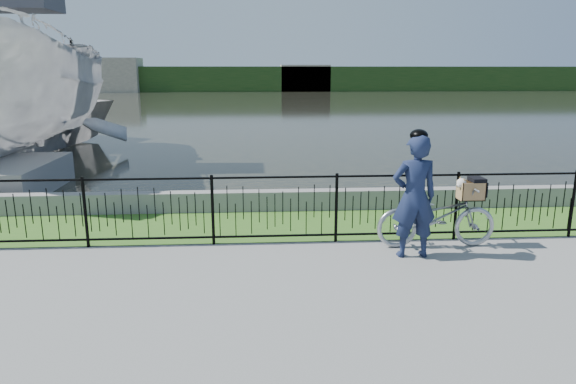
{
  "coord_description": "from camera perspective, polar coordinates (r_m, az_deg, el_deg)",
  "views": [
    {
      "loc": [
        -0.3,
        -6.38,
        2.79
      ],
      "look_at": [
        0.17,
        1.0,
        1.0
      ],
      "focal_mm": 32.0,
      "sensor_mm": 36.0,
      "label": 1
    }
  ],
  "objects": [
    {
      "name": "ground",
      "position": [
        6.97,
        -0.9,
        -9.99
      ],
      "size": [
        120.0,
        120.0,
        0.0
      ],
      "primitive_type": "plane",
      "color": "gray",
      "rests_on": "ground"
    },
    {
      "name": "grass_strip",
      "position": [
        9.41,
        -1.68,
        -3.63
      ],
      "size": [
        60.0,
        2.0,
        0.01
      ],
      "primitive_type": "cube",
      "color": "#3C6C21",
      "rests_on": "ground"
    },
    {
      "name": "water",
      "position": [
        39.48,
        -3.29,
        9.51
      ],
      "size": [
        120.0,
        120.0,
        0.0
      ],
      "primitive_type": "plane",
      "color": "#28281E",
      "rests_on": "ground"
    },
    {
      "name": "quay_wall",
      "position": [
        10.32,
        -1.89,
        -0.95
      ],
      "size": [
        60.0,
        0.3,
        0.4
      ],
      "primitive_type": "cube",
      "color": "gray",
      "rests_on": "ground"
    },
    {
      "name": "fence",
      "position": [
        8.29,
        -1.46,
        -1.9
      ],
      "size": [
        14.0,
        0.06,
        1.15
      ],
      "primitive_type": null,
      "color": "black",
      "rests_on": "ground"
    },
    {
      "name": "far_treeline",
      "position": [
        66.4,
        -3.51,
        12.45
      ],
      "size": [
        120.0,
        6.0,
        3.0
      ],
      "primitive_type": "cube",
      "color": "#28481B",
      "rests_on": "ground"
    },
    {
      "name": "far_building_left",
      "position": [
        66.78,
        -19.51,
        12.15
      ],
      "size": [
        8.0,
        4.0,
        4.0
      ],
      "primitive_type": "cube",
      "color": "#A69C85",
      "rests_on": "ground"
    },
    {
      "name": "far_building_right",
      "position": [
        65.2,
        1.9,
        12.53
      ],
      "size": [
        6.0,
        3.0,
        3.2
      ],
      "primitive_type": "cube",
      "color": "#A69C85",
      "rests_on": "ground"
    },
    {
      "name": "bicycle_rig",
      "position": [
        8.48,
        16.23,
        -2.56
      ],
      "size": [
        1.9,
        0.66,
        1.14
      ],
      "color": "#A6ABB2",
      "rests_on": "ground"
    },
    {
      "name": "cyclist",
      "position": [
        7.84,
        13.86,
        -0.36
      ],
      "size": [
        0.69,
        0.47,
        1.93
      ],
      "color": "#17203F",
      "rests_on": "ground"
    },
    {
      "name": "boat_near",
      "position": [
        16.23,
        -27.34,
        9.81
      ],
      "size": [
        5.1,
        10.94,
        5.88
      ],
      "color": "#ABABAB",
      "rests_on": "water"
    }
  ]
}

